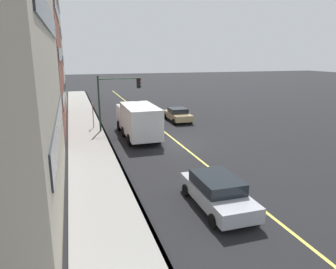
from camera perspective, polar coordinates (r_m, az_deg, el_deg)
The scene contains 10 objects.
ground at distance 24.62m, azimuth 2.17°, elevation -1.76°, with size 200.00×200.00×0.00m, color black.
sidewalk_slab at distance 23.30m, azimuth -13.92°, elevation -2.92°, with size 80.00×3.24×0.15m, color gray.
curb_edge at distance 23.43m, azimuth -10.15°, elevation -2.63°, with size 80.00×0.16×0.15m, color slate.
lane_stripe_center at distance 24.62m, azimuth 2.17°, elevation -1.74°, with size 80.00×0.16×0.01m, color #D8CC4C.
building_glass_right at distance 46.81m, azimuth -24.95°, elevation 18.79°, with size 11.01×8.80×22.96m.
car_silver at distance 14.60m, azimuth 9.05°, elevation -10.32°, with size 4.72×2.09×1.48m.
car_tan at distance 33.08m, azimuth 1.81°, elevation 3.70°, with size 4.56×2.08×1.40m.
truck_white at distance 26.44m, azimuth -5.57°, elevation 2.80°, with size 7.81×2.65×2.87m.
traffic_light_mast at distance 28.52m, azimuth -9.48°, elevation 7.52°, with size 0.28×3.97×5.12m.
street_sign_post at distance 30.09m, azimuth -13.68°, elevation 3.92°, with size 0.60×0.08×2.69m.
Camera 1 is at (-22.28, 7.96, 6.82)m, focal length 33.09 mm.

